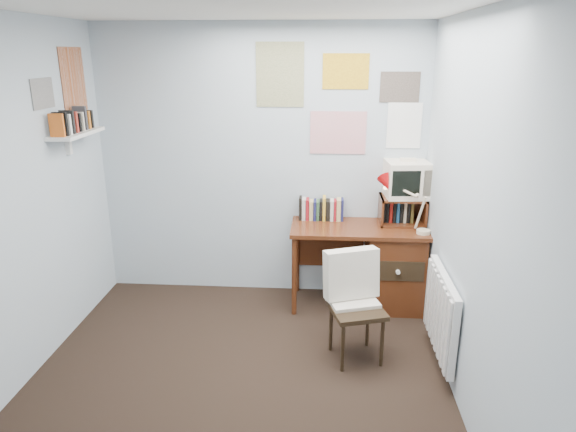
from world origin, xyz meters
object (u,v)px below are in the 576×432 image
desk_chair (357,310)px  wall_shelf (76,133)px  tv_riser (402,210)px  crt_tv (407,177)px  radiator (441,313)px  desk (387,264)px  desk_lamp (425,210)px

desk_chair → wall_shelf: wall_shelf is taller
desk_chair → wall_shelf: size_ratio=1.30×
tv_riser → crt_tv: 0.30m
desk_chair → radiator: size_ratio=1.01×
radiator → wall_shelf: wall_shelf is taller
desk → desk_lamp: desk_lamp is taller
desk_chair → tv_riser: size_ratio=2.02×
crt_tv → radiator: crt_tv is taller
desk_chair → wall_shelf: 2.61m
desk_lamp → radiator: bearing=-77.1°
desk_chair → radiator: (0.61, -0.03, 0.02)m
desk_lamp → tv_riser: 0.31m
crt_tv → radiator: 1.31m
wall_shelf → desk: bearing=8.4°
desk_chair → wall_shelf: (-2.25, 0.52, 1.22)m
desk_chair → radiator: desk_chair is taller
desk_chair → tv_riser: 1.20m
desk → desk_chair: bearing=-109.8°
desk → tv_riser: 0.51m
desk → crt_tv: size_ratio=3.28×
desk → crt_tv: (0.14, 0.13, 0.78)m
desk → radiator: (0.29, -0.93, 0.01)m
crt_tv → desk_chair: bearing=-119.4°
desk_lamp → tv_riser: (-0.15, 0.26, -0.09)m
crt_tv → wall_shelf: bearing=-174.4°
tv_riser → wall_shelf: size_ratio=0.65×
desk → desk_lamp: (0.27, -0.15, 0.57)m
crt_tv → wall_shelf: (-2.71, -0.51, 0.44)m
wall_shelf → tv_riser: bearing=10.3°
desk_chair → tv_riser: (0.44, 1.01, 0.48)m
desk_lamp → desk: bearing=162.1°
desk → desk_lamp: size_ratio=2.80×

